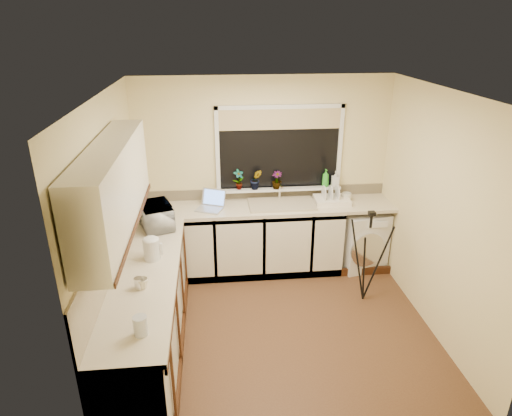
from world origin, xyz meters
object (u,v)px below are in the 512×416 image
(microwave, at_px, (156,216))
(soap_bottle_green, at_px, (326,178))
(laptop, at_px, (211,204))
(plant_a, at_px, (239,180))
(dish_rack, at_px, (332,200))
(steel_jar, at_px, (139,283))
(kettle, at_px, (152,249))
(glass_jug, at_px, (140,326))
(cup_back, at_px, (346,197))
(plant_c, at_px, (277,180))
(washing_machine, at_px, (360,238))
(soap_bottle_clear, at_px, (335,179))
(tripod, at_px, (367,257))
(cup_left, at_px, (143,283))
(plant_b, at_px, (256,179))

(microwave, height_order, soap_bottle_green, soap_bottle_green)
(laptop, xyz_separation_m, plant_a, (0.36, 0.22, 0.22))
(dish_rack, bearing_deg, steel_jar, -138.19)
(plant_a, bearing_deg, kettle, -123.04)
(glass_jug, bearing_deg, microwave, 92.21)
(kettle, xyz_separation_m, cup_back, (2.30, 1.29, -0.05))
(dish_rack, height_order, plant_c, plant_c)
(washing_machine, xyz_separation_m, soap_bottle_clear, (-0.33, 0.21, 0.76))
(dish_rack, relative_size, soap_bottle_clear, 2.12)
(plant_c, bearing_deg, kettle, -134.96)
(cup_back, bearing_deg, plant_a, 173.64)
(laptop, relative_size, soap_bottle_clear, 1.94)
(kettle, relative_size, plant_a, 0.78)
(tripod, height_order, cup_left, tripod)
(steel_jar, bearing_deg, washing_machine, 33.74)
(microwave, bearing_deg, cup_left, 160.60)
(laptop, distance_m, plant_b, 0.65)
(soap_bottle_green, bearing_deg, cup_left, -136.81)
(microwave, distance_m, soap_bottle_clear, 2.31)
(plant_a, bearing_deg, steel_jar, -116.97)
(washing_machine, height_order, cup_left, cup_left)
(microwave, bearing_deg, kettle, 162.52)
(soap_bottle_green, height_order, soap_bottle_clear, soap_bottle_green)
(washing_machine, distance_m, plant_a, 1.78)
(plant_b, relative_size, soap_bottle_green, 1.14)
(plant_b, relative_size, cup_back, 1.97)
(kettle, bearing_deg, cup_left, -92.55)
(plant_b, bearing_deg, soap_bottle_green, 1.02)
(microwave, xyz_separation_m, soap_bottle_green, (2.09, 0.70, 0.13))
(steel_jar, bearing_deg, cup_back, 37.34)
(tripod, relative_size, cup_back, 8.41)
(plant_b, bearing_deg, tripod, -40.95)
(steel_jar, xyz_separation_m, cup_left, (0.03, 0.00, -0.00))
(dish_rack, bearing_deg, microwave, -163.94)
(dish_rack, bearing_deg, soap_bottle_green, 105.82)
(washing_machine, relative_size, soap_bottle_green, 3.41)
(washing_machine, height_order, steel_jar, steel_jar)
(laptop, bearing_deg, washing_machine, 22.95)
(dish_rack, relative_size, microwave, 0.91)
(dish_rack, xyz_separation_m, steel_jar, (-2.16, -1.76, 0.02))
(laptop, height_order, kettle, laptop)
(steel_jar, bearing_deg, microwave, 88.64)
(cup_back, bearing_deg, soap_bottle_green, 148.43)
(tripod, bearing_deg, plant_c, 132.09)
(washing_machine, distance_m, kettle, 2.85)
(glass_jug, xyz_separation_m, steel_jar, (-0.10, 0.63, -0.03))
(washing_machine, bearing_deg, cup_back, 146.40)
(soap_bottle_clear, bearing_deg, cup_left, -138.84)
(washing_machine, distance_m, plant_b, 1.59)
(laptop, relative_size, microwave, 0.83)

